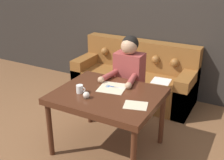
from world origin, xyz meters
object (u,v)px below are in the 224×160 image
at_px(person, 129,81).
at_px(couch, 135,79).
at_px(mug, 80,89).
at_px(pin_cushion, 86,95).
at_px(scissors, 112,87).
at_px(dining_table, 108,99).

bearing_deg(person, couch, 108.09).
bearing_deg(mug, pin_cushion, -29.63).
height_order(person, scissors, person).
height_order(scissors, mug, mug).
distance_m(scissors, mug, 0.39).
bearing_deg(dining_table, pin_cushion, -122.58).
bearing_deg(dining_table, couch, 101.68).
xyz_separation_m(scissors, mug, (-0.24, -0.30, 0.04)).
distance_m(dining_table, couch, 1.47).
distance_m(person, mug, 0.82).
height_order(dining_table, mug, mug).
relative_size(person, mug, 10.84).
distance_m(couch, person, 0.86).
distance_m(couch, pin_cushion, 1.68).
height_order(couch, person, person).
bearing_deg(couch, dining_table, -78.32).
relative_size(couch, person, 1.55).
relative_size(dining_table, mug, 10.11).
xyz_separation_m(scissors, pin_cushion, (-0.10, -0.38, 0.03)).
bearing_deg(person, dining_table, -86.49).
height_order(couch, mug, couch).
distance_m(couch, mug, 1.60).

